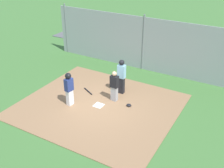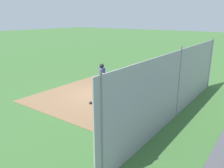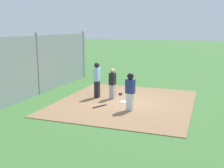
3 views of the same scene
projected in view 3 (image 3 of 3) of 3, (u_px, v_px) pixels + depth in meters
name	position (u px, v px, depth m)	size (l,w,h in m)	color
ground_plane	(125.00, 102.00, 13.39)	(140.00, 140.00, 0.00)	#3D6B33
dirt_infield	(125.00, 102.00, 13.38)	(7.20, 6.40, 0.03)	#896647
home_plate	(125.00, 102.00, 13.38)	(0.44, 0.44, 0.02)	white
catcher	(112.00, 83.00, 13.85)	(0.40, 0.29, 1.56)	#9E9EA3
umpire	(97.00, 79.00, 14.04)	(0.39, 0.27, 1.84)	black
runner	(130.00, 89.00, 11.85)	(0.31, 0.42, 1.67)	silver
baseball_bat	(100.00, 106.00, 12.55)	(0.06, 0.06, 0.80)	black
catcher_mask	(120.00, 94.00, 14.77)	(0.24, 0.20, 0.12)	black
backstop_fence	(38.00, 65.00, 14.68)	(12.00, 0.10, 3.35)	#93999E
parked_car_white	(27.00, 66.00, 21.72)	(4.34, 2.19, 1.28)	silver
parked_car_blue	(8.00, 72.00, 18.73)	(4.31, 2.11, 1.28)	#28428C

